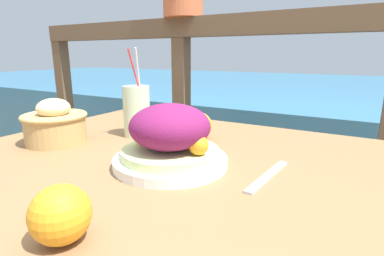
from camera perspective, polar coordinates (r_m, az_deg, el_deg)
The scene contains 9 objects.
patio_table at distance 0.72m, azimuth -2.93°, elevation -13.22°, with size 1.07×0.82×0.72m.
railing_fence at distance 1.35m, azimuth 14.72°, elevation 6.89°, with size 2.80×0.08×1.12m.
sea_backdrop at distance 3.87m, azimuth 24.19°, elevation 3.05°, with size 12.00×4.00×0.60m.
salad_plate at distance 0.63m, azimuth -4.18°, elevation -2.23°, with size 0.24×0.24×0.13m.
drink_glass at distance 0.87m, azimuth -10.49°, elevation 3.23°, with size 0.08×0.08×0.25m.
bread_basket at distance 0.87m, azimuth -24.62°, elevation 0.70°, with size 0.17×0.17×0.12m.
knife at distance 0.60m, azimuth 14.09°, elevation -9.02°, with size 0.03×0.18×0.00m.
orange_near_basket at distance 0.42m, azimuth -23.76°, elevation -14.83°, with size 0.08×0.08×0.08m.
orange_near_glass at distance 0.82m, azimuth 1.16°, elevation 0.43°, with size 0.08×0.08×0.08m.
Camera 1 is at (0.35, -0.54, 0.95)m, focal length 28.00 mm.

